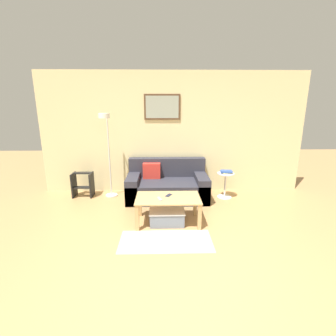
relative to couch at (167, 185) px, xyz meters
The scene contains 12 objects.
ground_plane 2.60m from the couch, 86.98° to the right, with size 16.00×16.00×0.00m, color tan.
wall_back 1.12m from the couch, 73.86° to the left, with size 5.60×0.09×2.55m.
area_rug 1.71m from the couch, 91.83° to the right, with size 1.31×0.60×0.01m, color #C1B299.
couch is the anchor object (origin of this frame).
coffee_table 1.11m from the couch, 90.45° to the right, with size 1.03×0.59×0.43m.
storage_bin 1.12m from the couch, 91.33° to the right, with size 0.56×0.46×0.24m.
floor_lamp 1.51m from the couch, behind, with size 0.25×0.46×1.72m.
side_table 1.20m from the couch, ahead, with size 0.34×0.34×0.53m.
book_stack 1.24m from the couch, ahead, with size 0.25×0.20×0.05m.
remote_control 1.22m from the couch, 96.82° to the right, with size 0.04×0.15×0.02m, color #99999E.
cell_phone 1.04m from the couch, 89.76° to the right, with size 0.07×0.14×0.01m, color #1E2338.
step_stool 1.76m from the couch, behind, with size 0.40×0.29×0.50m.
Camera 1 is at (-0.24, -2.17, 1.88)m, focal length 26.00 mm.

